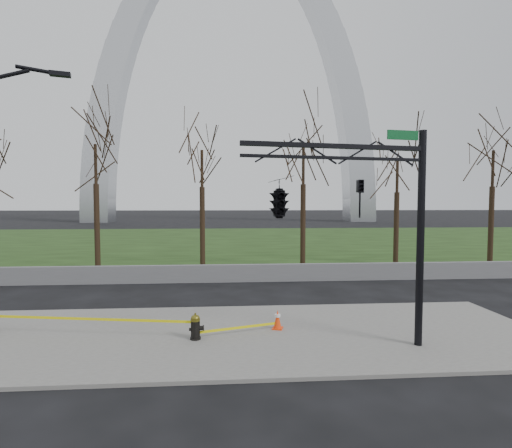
{
  "coord_description": "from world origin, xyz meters",
  "views": [
    {
      "loc": [
        -0.56,
        -11.12,
        4.0
      ],
      "look_at": [
        0.38,
        2.0,
        3.31
      ],
      "focal_mm": 26.17,
      "sensor_mm": 36.0,
      "label": 1
    }
  ],
  "objects": [
    {
      "name": "ground",
      "position": [
        0.0,
        0.0,
        0.0
      ],
      "size": [
        500.0,
        500.0,
        0.0
      ],
      "primitive_type": "plane",
      "color": "black",
      "rests_on": "ground"
    },
    {
      "name": "sidewalk",
      "position": [
        0.0,
        0.0,
        0.05
      ],
      "size": [
        18.0,
        6.0,
        0.1
      ],
      "primitive_type": "cube",
      "color": "slate",
      "rests_on": "ground"
    },
    {
      "name": "grass_strip",
      "position": [
        0.0,
        30.0,
        0.03
      ],
      "size": [
        120.0,
        40.0,
        0.06
      ],
      "primitive_type": "cube",
      "color": "black",
      "rests_on": "ground"
    },
    {
      "name": "guardrail",
      "position": [
        0.0,
        8.0,
        0.45
      ],
      "size": [
        60.0,
        0.3,
        0.9
      ],
      "primitive_type": "cube",
      "color": "#59595B",
      "rests_on": "ground"
    },
    {
      "name": "gateway_arch",
      "position": [
        0.0,
        75.0,
        32.5
      ],
      "size": [
        66.0,
        6.0,
        65.0
      ],
      "primitive_type": null,
      "color": "#B2B5B9",
      "rests_on": "ground"
    },
    {
      "name": "tree_row",
      "position": [
        -2.25,
        12.0,
        4.07
      ],
      "size": [
        41.51,
        4.0,
        8.14
      ],
      "color": "black",
      "rests_on": "ground"
    },
    {
      "name": "fire_hydrant",
      "position": [
        -1.54,
        -0.41,
        0.45
      ],
      "size": [
        0.47,
        0.31,
        0.77
      ],
      "rotation": [
        0.0,
        0.0,
        0.06
      ],
      "color": "black",
      "rests_on": "sidewalk"
    },
    {
      "name": "traffic_cone",
      "position": [
        0.94,
        0.31,
        0.4
      ],
      "size": [
        0.39,
        0.39,
        0.6
      ],
      "rotation": [
        0.0,
        0.0,
        -0.3
      ],
      "color": "#F53B0C",
      "rests_on": "sidewalk"
    },
    {
      "name": "traffic_signal_mast",
      "position": [
        1.45,
        -1.7,
        4.15
      ],
      "size": [
        5.07,
        2.53,
        6.0
      ],
      "rotation": [
        0.0,
        0.0,
        0.12
      ],
      "color": "black",
      "rests_on": "ground"
    },
    {
      "name": "caution_tape",
      "position": [
        -3.38,
        0.05,
        0.51
      ],
      "size": [
        8.67,
        1.02,
        0.4
      ],
      "color": "yellow",
      "rests_on": "ground"
    }
  ]
}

